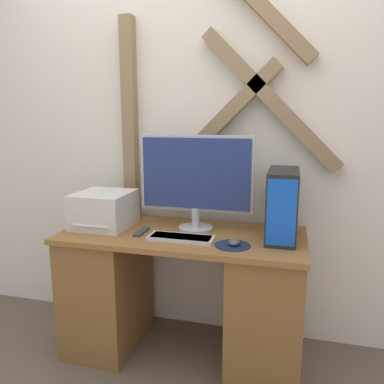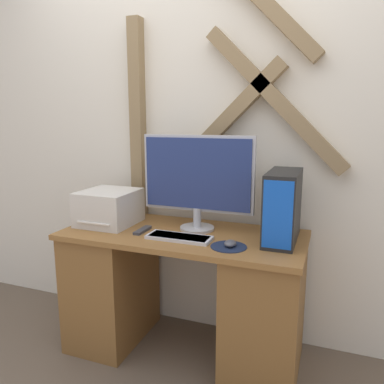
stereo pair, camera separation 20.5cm
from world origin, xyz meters
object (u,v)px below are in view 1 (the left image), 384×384
mouse (234,242)px  printer (104,209)px  computer_tower (282,204)px  monitor (196,177)px  remote_control (142,232)px  keyboard (181,238)px

mouse → printer: printer is taller
computer_tower → monitor: bearing=175.8°
remote_control → monitor: bearing=29.0°
keyboard → printer: size_ratio=1.03×
keyboard → computer_tower: size_ratio=0.91×
monitor → keyboard: size_ratio=1.87×
monitor → printer: monitor is taller
keyboard → printer: printer is taller
printer → keyboard: bearing=-13.7°
computer_tower → remote_control: computer_tower is taller
remote_control → keyboard: bearing=-11.4°
monitor → computer_tower: (0.48, -0.04, -0.12)m
keyboard → mouse: 0.29m
mouse → computer_tower: bearing=40.8°
mouse → computer_tower: (0.23, 0.19, 0.17)m
mouse → remote_control: bearing=171.8°
keyboard → remote_control: (-0.25, 0.05, -0.00)m
monitor → remote_control: monitor is taller
computer_tower → remote_control: size_ratio=2.45×
monitor → mouse: size_ratio=8.24×
printer → remote_control: printer is taller
keyboard → printer: bearing=166.3°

